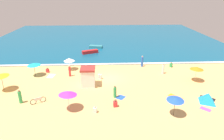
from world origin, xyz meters
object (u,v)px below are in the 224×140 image
at_px(beach_tent, 208,98).
at_px(beachgoer_0, 95,110).
at_px(beachgoer_2, 48,70).
at_px(beachgoer_5, 115,104).
at_px(beach_umbrella_3, 197,68).
at_px(lifeguard_cabana, 88,77).
at_px(beachgoer_10, 20,97).
at_px(beach_umbrella_0, 68,93).
at_px(parked_bicycle, 38,100).
at_px(beach_umbrella_4, 1,75).
at_px(beachgoer_1, 115,92).
at_px(small_boat_0, 90,52).
at_px(beachgoer_4, 163,69).
at_px(beachgoer_7, 171,65).
at_px(small_boat_1, 96,47).
at_px(beachgoer_6, 70,71).
at_px(beachgoer_9, 142,61).
at_px(beachgoer_3, 86,70).
at_px(beachgoer_8, 100,76).
at_px(beach_umbrella_1, 175,99).
at_px(beach_umbrella_2, 69,60).
at_px(beach_umbrella_5, 34,64).

xyz_separation_m(beach_tent, beachgoer_0, (-13.29, -1.53, -0.26)).
distance_m(beachgoer_2, beachgoer_5, 15.04).
bearing_deg(beach_umbrella_3, lifeguard_cabana, -177.33).
bearing_deg(beachgoer_10, beach_umbrella_0, -15.65).
bearing_deg(parked_bicycle, lifeguard_cabana, 38.85).
bearing_deg(beach_umbrella_4, beachgoer_1, -9.77).
height_order(parked_bicycle, beachgoer_0, beachgoer_0).
bearing_deg(small_boat_0, beachgoer_2, -122.22).
xyz_separation_m(beach_umbrella_4, beachgoer_2, (4.25, 6.14, -1.81)).
height_order(beach_umbrella_0, beach_tent, beach_umbrella_0).
relative_size(parked_bicycle, beachgoer_4, 0.92).
bearing_deg(parked_bicycle, beachgoer_10, 175.30).
height_order(beachgoer_4, beachgoer_10, beachgoer_4).
height_order(beachgoer_7, small_boat_1, beachgoer_7).
bearing_deg(beachgoer_6, beachgoer_9, 17.33).
xyz_separation_m(beachgoer_6, beachgoer_9, (12.01, 3.75, 0.05)).
relative_size(beachgoer_2, beachgoer_9, 0.42).
bearing_deg(parked_bicycle, small_boat_0, 75.82).
xyz_separation_m(beach_umbrella_3, beachgoer_6, (-18.69, 2.68, -1.16)).
height_order(beachgoer_6, beachgoer_10, beachgoer_6).
relative_size(lifeguard_cabana, beachgoer_3, 1.48).
distance_m(lifeguard_cabana, beachgoer_8, 2.85).
bearing_deg(beachgoer_1, lifeguard_cabana, 135.07).
xyz_separation_m(beach_umbrella_3, beachgoer_0, (-14.44, -7.50, -1.69)).
distance_m(beach_umbrella_1, beachgoer_5, 6.62).
height_order(beachgoer_4, small_boat_0, beachgoer_4).
bearing_deg(beachgoer_9, beach_tent, -66.00).
relative_size(beachgoer_7, small_boat_0, 0.26).
bearing_deg(beach_umbrella_2, beachgoer_3, -39.63).
height_order(beachgoer_0, small_boat_0, beachgoer_0).
relative_size(lifeguard_cabana, beach_umbrella_1, 1.21).
relative_size(beachgoer_5, small_boat_0, 0.26).
xyz_separation_m(beach_umbrella_5, small_boat_0, (7.93, 11.39, -1.47)).
xyz_separation_m(beach_umbrella_1, beachgoer_2, (-16.55, 12.83, -1.61)).
bearing_deg(beachgoer_6, beach_umbrella_3, -8.18).
distance_m(parked_bicycle, beachgoer_5, 9.14).
xyz_separation_m(beach_umbrella_4, beach_tent, (25.68, -4.26, -1.56)).
bearing_deg(beachgoer_8, beachgoer_3, 143.94).
relative_size(beach_tent, beachgoer_10, 1.38).
height_order(beachgoer_3, beachgoer_4, beachgoer_3).
height_order(beach_umbrella_4, beachgoer_6, beach_umbrella_4).
relative_size(lifeguard_cabana, parked_bicycle, 1.62).
xyz_separation_m(beachgoer_8, beachgoer_10, (-9.33, -6.51, 0.39)).
relative_size(beach_tent, beachgoer_8, 2.48).
distance_m(beach_umbrella_0, small_boat_1, 25.63).
height_order(beach_umbrella_5, beachgoer_8, beach_umbrella_5).
distance_m(beach_tent, small_boat_1, 28.39).
height_order(beachgoer_3, beachgoer_9, beachgoer_9).
xyz_separation_m(beachgoer_4, beachgoer_6, (-14.77, -0.35, 0.05)).
height_order(beach_umbrella_3, beachgoer_8, beach_umbrella_3).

